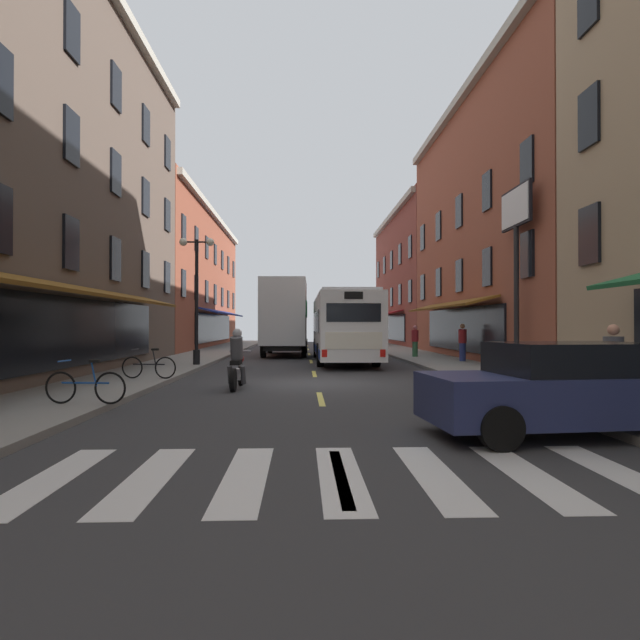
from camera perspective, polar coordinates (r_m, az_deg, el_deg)
ground_plane at (r=16.34m, az=-0.37°, el=-6.89°), size 34.80×80.00×0.10m
lane_centre_dashes at (r=16.08m, az=-0.34°, el=-6.80°), size 0.14×73.90×0.01m
crosswalk_near at (r=6.49m, az=2.18°, el=-16.20°), size 7.10×2.80×0.01m
sidewalk_left at (r=17.20m, az=-20.54°, el=-6.13°), size 3.00×80.00×0.14m
sidewalk_right at (r=17.51m, az=19.43°, el=-6.04°), size 3.00×80.00×0.14m
billboard_sign at (r=20.14m, az=20.17°, el=8.54°), size 0.40×2.45×6.45m
transit_bus at (r=25.79m, az=2.42°, el=-0.68°), size 2.68×11.45×3.23m
box_truck at (r=30.64m, az=-3.72°, el=0.23°), size 2.59×7.67×4.23m
sedan_near at (r=9.40m, az=24.65°, el=-6.66°), size 4.48×2.27×1.48m
sedan_mid at (r=40.03m, az=-3.56°, el=-2.02°), size 1.93×4.36×1.43m
motorcycle_rider at (r=14.95m, az=-8.82°, el=-4.55°), size 0.62×2.07×1.66m
bicycle_near at (r=17.02m, az=-17.76°, el=-4.74°), size 1.70×0.48×0.91m
bicycle_mid at (r=12.03m, az=-23.69°, el=-6.48°), size 1.71×0.48×0.91m
pedestrian_mid at (r=27.83m, az=10.08°, el=-2.19°), size 0.36×0.36×1.60m
pedestrian_far at (r=11.52m, az=28.79°, el=-4.36°), size 0.36×0.36×1.63m
pedestrian_rear at (r=24.86m, az=14.94°, el=-2.27°), size 0.36×0.36×1.67m
street_lamp_twin at (r=22.55m, az=-13.00°, el=2.68°), size 1.42×0.32×5.19m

